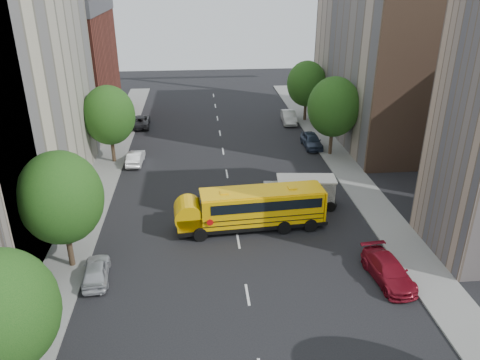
{
  "coord_description": "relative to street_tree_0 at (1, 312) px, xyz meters",
  "views": [
    {
      "loc": [
        -2.54,
        -30.3,
        17.65
      ],
      "look_at": [
        0.49,
        2.0,
        2.95
      ],
      "focal_mm": 35.0,
      "sensor_mm": 36.0,
      "label": 1
    }
  ],
  "objects": [
    {
      "name": "street_tree_2",
      "position": [
        0.0,
        28.0,
        0.19
      ],
      "size": [
        4.99,
        4.99,
        7.71
      ],
      "color": "#38281C",
      "rests_on": "ground"
    },
    {
      "name": "building_left_redbrick",
      "position": [
        -7.0,
        42.0,
        1.86
      ],
      "size": [
        10.0,
        15.0,
        13.0
      ],
      "primitive_type": "cube",
      "color": "maroon",
      "rests_on": "ground"
    },
    {
      "name": "parked_car_0",
      "position": [
        1.85,
        8.34,
        -3.99
      ],
      "size": [
        1.9,
        3.96,
        1.3
      ],
      "primitive_type": "imported",
      "rotation": [
        0.0,
        0.0,
        3.24
      ],
      "color": "#ABADB2",
      "rests_on": "ground"
    },
    {
      "name": "parked_car_1",
      "position": [
        2.2,
        27.32,
        -3.99
      ],
      "size": [
        1.54,
        3.99,
        1.3
      ],
      "primitive_type": "imported",
      "rotation": [
        0.0,
        0.0,
        3.1
      ],
      "color": "white",
      "rests_on": "ground"
    },
    {
      "name": "lane_markings",
      "position": [
        11.0,
        24.0,
        -4.64
      ],
      "size": [
        0.15,
        64.0,
        0.01
      ],
      "primitive_type": "cube",
      "color": "silver",
      "rests_on": "ground"
    },
    {
      "name": "parked_car_3",
      "position": [
        19.8,
        6.63,
        -3.94
      ],
      "size": [
        2.45,
        5.0,
        1.4
      ],
      "primitive_type": "imported",
      "rotation": [
        0.0,
        0.0,
        0.1
      ],
      "color": "maroon",
      "rests_on": "ground"
    },
    {
      "name": "parked_car_5",
      "position": [
        19.8,
        39.24,
        -3.88
      ],
      "size": [
        1.88,
        4.68,
        1.51
      ],
      "primitive_type": "imported",
      "rotation": [
        0.0,
        0.0,
        -0.06
      ],
      "color": "#A8A8A2",
      "rests_on": "ground"
    },
    {
      "name": "sidewalk_left",
      "position": [
        -0.5,
        19.0,
        -4.58
      ],
      "size": [
        3.0,
        80.0,
        0.12
      ],
      "primitive_type": "cube",
      "color": "slate",
      "rests_on": "ground"
    },
    {
      "name": "street_tree_0",
      "position": [
        0.0,
        0.0,
        0.0
      ],
      "size": [
        4.8,
        4.8,
        7.41
      ],
      "color": "#38281C",
      "rests_on": "ground"
    },
    {
      "name": "safari_truck",
      "position": [
        16.46,
        16.99,
        -3.33
      ],
      "size": [
        5.96,
        2.67,
        2.47
      ],
      "rotation": [
        0.0,
        0.0,
        -0.1
      ],
      "color": "black",
      "rests_on": "ground"
    },
    {
      "name": "parked_car_4",
      "position": [
        20.6,
        30.39,
        -3.89
      ],
      "size": [
        1.86,
        4.44,
        1.5
      ],
      "primitive_type": "imported",
      "rotation": [
        0.0,
        0.0,
        0.02
      ],
      "color": "#2E3A51",
      "rests_on": "ground"
    },
    {
      "name": "sidewalk_right",
      "position": [
        22.5,
        19.0,
        -4.58
      ],
      "size": [
        3.0,
        80.0,
        0.12
      ],
      "primitive_type": "cube",
      "color": "slate",
      "rests_on": "ground"
    },
    {
      "name": "street_tree_4",
      "position": [
        22.0,
        28.0,
        0.43
      ],
      "size": [
        5.25,
        5.25,
        8.1
      ],
      "color": "#38281C",
      "rests_on": "ground"
    },
    {
      "name": "building_right_far",
      "position": [
        29.0,
        34.0,
        4.36
      ],
      "size": [
        10.0,
        22.0,
        18.0
      ],
      "primitive_type": "cube",
      "color": "tan",
      "rests_on": "ground"
    },
    {
      "name": "street_tree_5",
      "position": [
        22.0,
        40.0,
        0.06
      ],
      "size": [
        4.86,
        4.86,
        7.51
      ],
      "color": "#38281C",
      "rests_on": "ground"
    },
    {
      "name": "ground",
      "position": [
        11.0,
        14.0,
        -4.64
      ],
      "size": [
        120.0,
        120.0,
        0.0
      ],
      "primitive_type": "plane",
      "color": "black",
      "rests_on": "ground"
    },
    {
      "name": "school_bus",
      "position": [
        12.04,
        13.82,
        -2.9
      ],
      "size": [
        11.19,
        3.37,
        3.11
      ],
      "rotation": [
        0.0,
        0.0,
        0.07
      ],
      "color": "black",
      "rests_on": "ground"
    },
    {
      "name": "street_tree_1",
      "position": [
        0.0,
        10.0,
        0.31
      ],
      "size": [
        5.12,
        5.12,
        7.9
      ],
      "color": "#38281C",
      "rests_on": "ground"
    },
    {
      "name": "parked_car_2",
      "position": [
        1.4,
        39.48,
        -3.94
      ],
      "size": [
        2.54,
        5.15,
        1.41
      ],
      "primitive_type": "imported",
      "rotation": [
        0.0,
        0.0,
        3.18
      ],
      "color": "black",
      "rests_on": "ground"
    },
    {
      "name": "building_right_sidewall",
      "position": [
        29.0,
        23.0,
        4.36
      ],
      "size": [
        10.1,
        0.3,
        18.0
      ],
      "primitive_type": "cube",
      "color": "brown",
      "rests_on": "ground"
    }
  ]
}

